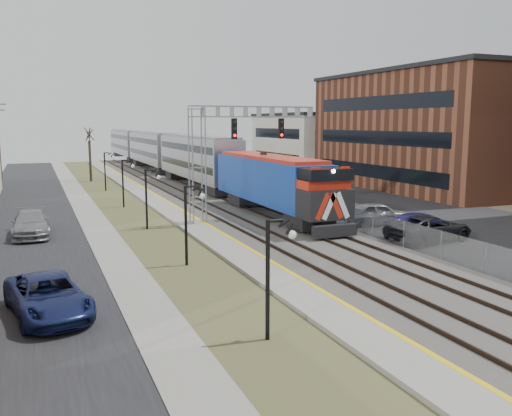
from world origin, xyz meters
TOP-DOWN VIEW (x-y plane):
  - street_west at (-11.50, 35.00)m, footprint 7.00×120.00m
  - sidewalk at (-7.00, 35.00)m, footprint 2.00×120.00m
  - grass_median at (-4.00, 35.00)m, footprint 4.00×120.00m
  - platform at (-1.00, 35.00)m, footprint 2.00×120.00m
  - ballast_bed at (4.00, 35.00)m, footprint 8.00×120.00m
  - parking_lot at (16.00, 35.00)m, footprint 16.00×120.00m
  - platform_edge at (-0.12, 35.00)m, footprint 0.24×120.00m
  - track_near at (2.00, 35.00)m, footprint 1.58×120.00m
  - track_far at (5.50, 35.00)m, footprint 1.58×120.00m
  - train at (5.50, 64.38)m, footprint 3.00×85.85m
  - signal_gantry at (1.22, 27.99)m, footprint 9.00×1.07m
  - lampposts at (-4.00, 18.29)m, footprint 0.14×62.14m
  - fence at (8.20, 35.00)m, footprint 0.04×120.00m
  - buildings_east at (30.00, 31.18)m, footprint 16.00×76.00m
  - bare_trees at (-12.66, 38.91)m, footprint 12.30×42.30m
  - car_lot_c at (10.79, 17.98)m, footprint 5.85×3.34m
  - car_lot_d at (11.20, 19.08)m, footprint 5.15×2.15m
  - car_lot_e at (10.98, 23.38)m, footprint 5.02×2.93m
  - car_lot_f at (11.57, 44.77)m, footprint 4.29×1.69m
  - car_street_a at (-10.49, 13.12)m, footprint 3.32×5.58m
  - car_street_b at (-11.08, 28.55)m, footprint 2.25×5.37m

SIDE VIEW (x-z plane):
  - street_west at x=-11.50m, z-range 0.00..0.04m
  - parking_lot at x=16.00m, z-range 0.00..0.04m
  - grass_median at x=-4.00m, z-range 0.00..0.06m
  - sidewalk at x=-7.00m, z-range 0.00..0.08m
  - ballast_bed at x=4.00m, z-range 0.00..0.20m
  - platform at x=-1.00m, z-range 0.00..0.24m
  - platform_edge at x=-0.12m, z-range 0.24..0.25m
  - track_near at x=2.00m, z-range 0.20..0.35m
  - track_far at x=5.50m, z-range 0.20..0.35m
  - car_lot_f at x=11.57m, z-range 0.00..1.39m
  - car_street_a at x=-10.49m, z-range 0.00..1.45m
  - car_lot_d at x=11.20m, z-range 0.00..1.49m
  - car_lot_c at x=10.79m, z-range 0.00..1.54m
  - car_street_b at x=-11.08m, z-range 0.00..1.55m
  - fence at x=8.20m, z-range 0.00..1.60m
  - car_lot_e at x=10.98m, z-range 0.00..1.61m
  - lampposts at x=-4.00m, z-range 0.00..4.00m
  - bare_trees at x=-12.66m, z-range -0.27..5.68m
  - train at x=5.50m, z-range 0.26..5.58m
  - signal_gantry at x=1.22m, z-range 1.51..9.66m
  - buildings_east at x=30.00m, z-range -1.19..13.81m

